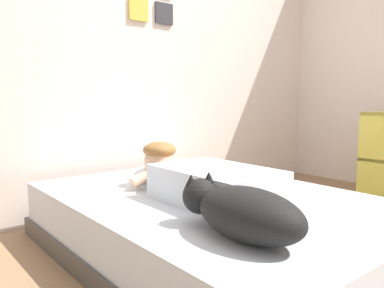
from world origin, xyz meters
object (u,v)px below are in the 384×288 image
object	(u,v)px
pillow	(170,171)
bookshelf	(382,154)
dog	(242,212)
person_lying	(198,178)
bed	(213,226)
cell_phone	(167,198)
coffee_cup	(199,176)

from	to	relation	value
pillow	bookshelf	distance (m)	2.04
dog	person_lying	bearing A→B (deg)	65.07
bed	person_lying	bearing A→B (deg)	160.27
cell_phone	bookshelf	world-z (taller)	bookshelf
bed	bookshelf	world-z (taller)	bookshelf
coffee_cup	pillow	bearing A→B (deg)	119.38
dog	bookshelf	size ratio (longest dim) A/B	0.77
dog	coffee_cup	xyz separation A→B (m)	(0.52, 0.87, -0.07)
pillow	coffee_cup	world-z (taller)	pillow
cell_phone	pillow	bearing A→B (deg)	51.49
bed	person_lying	xyz separation A→B (m)	(-0.08, 0.03, 0.28)
cell_phone	dog	bearing A→B (deg)	-100.13
dog	cell_phone	world-z (taller)	dog
person_lying	coffee_cup	size ratio (longest dim) A/B	7.36
pillow	cell_phone	world-z (taller)	pillow
bed	coffee_cup	bearing A→B (deg)	61.79
bed	person_lying	world-z (taller)	person_lying
pillow	person_lying	size ratio (longest dim) A/B	0.57
bed	person_lying	distance (m)	0.29
pillow	bookshelf	world-z (taller)	bookshelf
cell_phone	coffee_cup	bearing A→B (deg)	27.54
pillow	bed	bearing A→B (deg)	-98.69
pillow	dog	distance (m)	1.13
bed	coffee_cup	size ratio (longest dim) A/B	16.22
pillow	cell_phone	size ratio (longest dim) A/B	3.71
person_lying	bookshelf	world-z (taller)	bookshelf
bookshelf	coffee_cup	bearing A→B (deg)	170.60
dog	bookshelf	xyz separation A→B (m)	(2.41, 0.55, -0.06)
bed	bookshelf	bearing A→B (deg)	0.41
coffee_cup	person_lying	bearing A→B (deg)	-131.12
coffee_cup	cell_phone	world-z (taller)	coffee_cup
coffee_cup	bed	bearing A→B (deg)	-118.21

